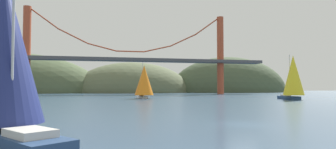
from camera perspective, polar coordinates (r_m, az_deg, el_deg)
ground_plane at (r=24.72m, az=14.17°, el=-9.32°), size 360.00×360.00×0.00m
headland_center at (r=157.75m, az=-6.88°, el=-3.48°), size 63.24×44.00×32.01m
headland_right at (r=172.27m, az=11.67°, el=-3.35°), size 68.41×44.00×40.12m
headland_left at (r=162.96m, az=-28.40°, el=-3.17°), size 89.46×44.00×39.73m
suspension_bridge at (r=118.02m, az=-7.29°, el=3.42°), size 112.37×6.00×33.11m
sailboat_navy_sail at (r=18.84m, az=-29.55°, el=4.62°), size 7.97×9.03×11.18m
sailboat_yellow_sail at (r=74.23m, az=23.03°, el=-0.38°), size 5.34×9.12×10.66m
sailboat_orange_sail at (r=75.31m, az=-4.66°, el=-1.22°), size 5.37×8.01×9.33m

